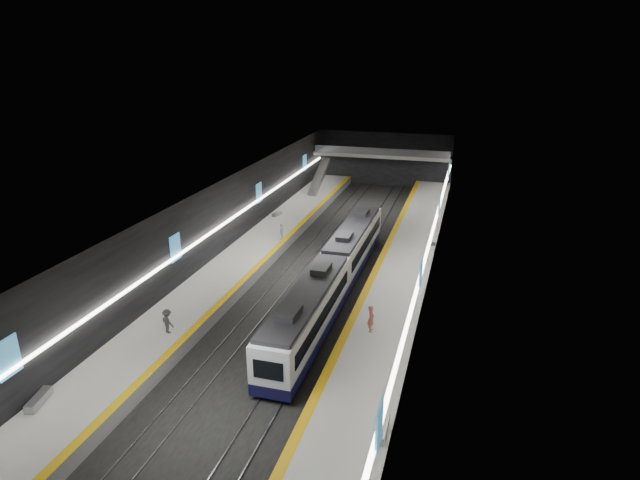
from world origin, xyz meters
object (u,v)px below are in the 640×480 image
(bench_left_near, at_px, (39,400))
(passenger_left_a, at_px, (282,232))
(train, at_px, (334,273))
(escalator, at_px, (319,177))
(passenger_left_b, at_px, (168,321))
(bench_right_near, at_px, (382,429))
(bench_right_far, at_px, (431,241))
(passenger_right_a, at_px, (371,319))
(bench_left_far, at_px, (277,214))

(bench_left_near, distance_m, passenger_left_a, 29.59)
(train, relative_size, escalator, 3.76)
(passenger_left_a, bearing_deg, passenger_left_b, -4.93)
(train, bearing_deg, bench_right_near, -67.46)
(escalator, xyz_separation_m, passenger_left_a, (1.92, -20.74, -1.04))
(escalator, height_order, passenger_left_a, escalator)
(bench_right_far, xyz_separation_m, passenger_right_a, (-2.57, -19.33, 0.77))
(escalator, bearing_deg, passenger_left_b, -88.89)
(escalator, relative_size, passenger_left_a, 4.66)
(passenger_left_a, bearing_deg, bench_right_near, 27.94)
(train, relative_size, passenger_left_b, 16.84)
(bench_left_near, distance_m, bench_left_far, 37.12)
(bench_left_far, distance_m, bench_right_far, 19.06)
(passenger_left_b, bearing_deg, bench_right_far, -99.70)
(train, relative_size, passenger_left_a, 17.48)
(train, bearing_deg, escalator, 108.26)
(passenger_left_a, bearing_deg, passenger_right_a, 36.06)
(train, bearing_deg, passenger_right_a, -55.93)
(train, xyz_separation_m, passenger_left_b, (-9.20, -10.71, -0.30))
(escalator, height_order, bench_left_near, escalator)
(passenger_right_a, bearing_deg, passenger_left_b, 102.50)
(escalator, distance_m, bench_right_near, 50.17)
(bench_left_near, height_order, passenger_left_b, passenger_left_b)
(passenger_left_b, bearing_deg, escalator, -63.99)
(bench_left_far, xyz_separation_m, bench_right_near, (18.51, -34.22, 0.05))
(escalator, bearing_deg, passenger_right_a, -68.62)
(train, bearing_deg, passenger_left_b, -130.67)
(train, height_order, bench_right_near, train)
(bench_right_near, relative_size, passenger_left_b, 1.15)
(escalator, height_order, bench_left_far, escalator)
(train, height_order, bench_left_near, train)
(passenger_left_a, distance_m, passenger_left_b, 20.31)
(train, distance_m, passenger_left_a, 12.53)
(bench_left_far, distance_m, passenger_left_b, 28.17)
(bench_left_near, bearing_deg, bench_right_far, 47.93)
(bench_left_near, relative_size, bench_right_far, 1.24)
(train, xyz_separation_m, bench_left_far, (-11.51, 17.36, -1.00))
(bench_left_far, distance_m, passenger_right_a, 28.74)
(bench_left_far, bearing_deg, passenger_right_a, -44.33)
(bench_left_near, bearing_deg, passenger_right_a, 27.03)
(bench_left_near, relative_size, passenger_left_b, 1.13)
(bench_left_far, bearing_deg, train, -44.47)
(passenger_right_a, distance_m, passenger_left_b, 14.25)
(bench_right_near, bearing_deg, passenger_left_a, 119.61)
(passenger_right_a, distance_m, passenger_left_a, 20.40)
(bench_right_near, bearing_deg, passenger_right_a, 103.91)
(escalator, bearing_deg, bench_right_near, -70.18)
(passenger_left_a, relative_size, passenger_left_b, 0.96)
(bench_right_near, bearing_deg, escalator, 109.73)
(train, distance_m, bench_left_far, 20.85)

